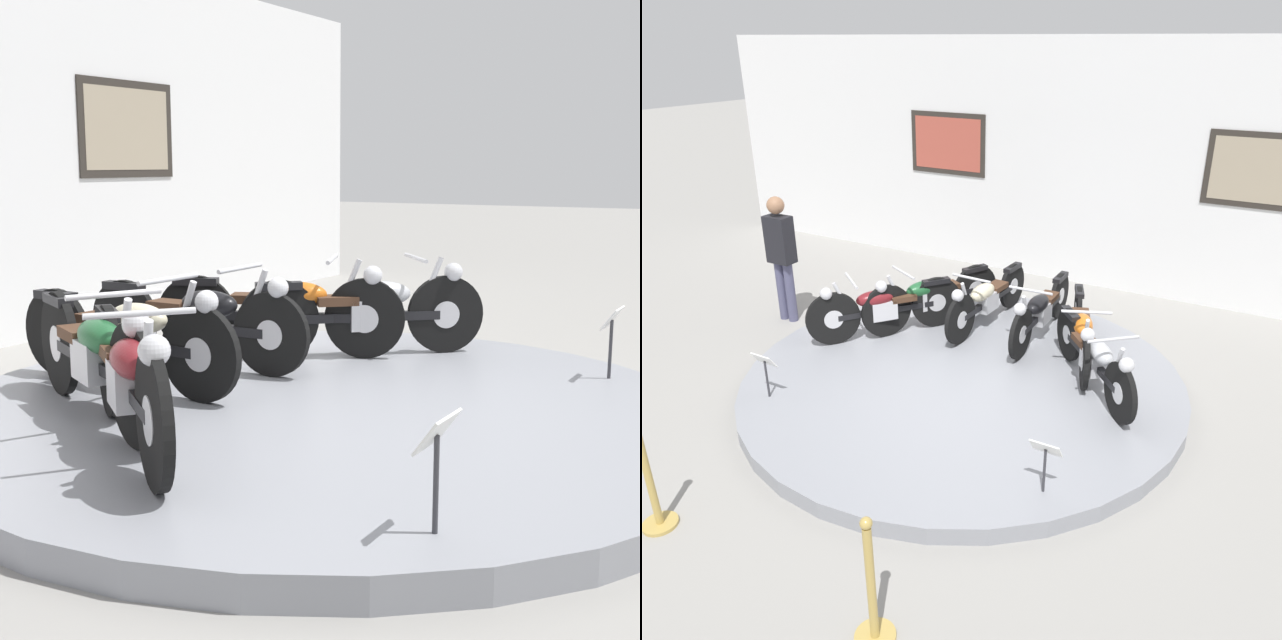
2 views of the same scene
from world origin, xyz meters
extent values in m
plane|color=gray|center=(0.00, 0.00, 0.00)|extent=(60.00, 60.00, 0.00)
cylinder|color=gray|center=(0.00, 0.00, 0.08)|extent=(4.91, 4.91, 0.17)
cube|color=#2D2823|center=(2.40, 3.80, 2.03)|extent=(1.40, 0.02, 1.00)
cube|color=tan|center=(2.40, 3.80, 2.03)|extent=(1.24, 0.02, 0.84)
cylinder|color=black|center=(-1.76, -0.09, 0.50)|extent=(0.46, 0.57, 0.67)
cylinder|color=silver|center=(-1.76, -0.09, 0.50)|extent=(0.20, 0.23, 0.24)
cylinder|color=black|center=(-0.93, 0.97, 0.50)|extent=(0.46, 0.57, 0.67)
cylinder|color=silver|center=(-0.93, 0.97, 0.50)|extent=(0.20, 0.23, 0.24)
cube|color=black|center=(-1.34, 0.44, 0.50)|extent=(0.82, 1.02, 0.07)
cube|color=silver|center=(-1.37, 0.41, 0.52)|extent=(0.35, 0.38, 0.24)
ellipsoid|color=maroon|center=(-1.43, 0.33, 0.68)|extent=(0.47, 0.51, 0.20)
cube|color=#472D1E|center=(-1.21, 0.61, 0.64)|extent=(0.35, 0.38, 0.07)
cube|color=black|center=(-0.93, 0.97, 0.79)|extent=(0.30, 0.35, 0.06)
cylinder|color=silver|center=(-1.67, 0.02, 0.70)|extent=(0.19, 0.22, 0.54)
cylinder|color=silver|center=(-1.60, 0.11, 0.96)|extent=(0.45, 0.36, 0.03)
sphere|color=silver|center=(-1.80, -0.14, 0.84)|extent=(0.15, 0.15, 0.15)
cylinder|color=black|center=(-1.32, 0.42, 0.51)|extent=(0.36, 0.63, 0.68)
cylinder|color=silver|center=(-1.32, 0.42, 0.51)|extent=(0.17, 0.24, 0.24)
cylinder|color=black|center=(-0.71, 1.62, 0.51)|extent=(0.36, 0.63, 0.68)
cylinder|color=silver|center=(-0.71, 1.62, 0.51)|extent=(0.17, 0.24, 0.24)
cube|color=black|center=(-1.02, 1.02, 0.51)|extent=(0.63, 1.14, 0.07)
cube|color=silver|center=(-1.04, 0.98, 0.53)|extent=(0.32, 0.38, 0.24)
ellipsoid|color=#1E562D|center=(-1.08, 0.89, 0.69)|extent=(0.41, 0.53, 0.20)
cube|color=#472D1E|center=(-0.92, 1.21, 0.65)|extent=(0.32, 0.38, 0.07)
cube|color=black|center=(-0.71, 1.62, 0.80)|extent=(0.25, 0.37, 0.06)
cylinder|color=silver|center=(-1.26, 0.55, 0.71)|extent=(0.15, 0.24, 0.54)
cylinder|color=silver|center=(-1.21, 0.64, 0.97)|extent=(0.50, 0.27, 0.03)
sphere|color=silver|center=(-1.35, 0.36, 0.85)|extent=(0.15, 0.15, 0.15)
cylinder|color=black|center=(-0.41, 0.69, 0.48)|extent=(0.09, 0.63, 0.63)
cylinder|color=silver|center=(-0.41, 0.69, 0.48)|extent=(0.08, 0.22, 0.22)
cylinder|color=black|center=(-0.34, 2.03, 0.48)|extent=(0.09, 0.63, 0.63)
cylinder|color=silver|center=(-0.34, 2.03, 0.48)|extent=(0.08, 0.22, 0.22)
cube|color=black|center=(-0.38, 1.36, 0.48)|extent=(0.14, 1.24, 0.07)
cube|color=silver|center=(-0.38, 1.32, 0.50)|extent=(0.22, 0.33, 0.24)
ellipsoid|color=beige|center=(-0.39, 1.22, 0.66)|extent=(0.25, 0.49, 0.20)
cube|color=#472D1E|center=(-0.37, 1.58, 0.62)|extent=(0.22, 0.33, 0.07)
cube|color=black|center=(-0.34, 2.03, 0.75)|extent=(0.12, 0.36, 0.06)
cylinder|color=silver|center=(-0.41, 0.83, 0.68)|extent=(0.06, 0.25, 0.54)
cylinder|color=silver|center=(-0.40, 0.94, 0.94)|extent=(0.54, 0.06, 0.03)
sphere|color=silver|center=(-0.42, 0.63, 0.82)|extent=(0.15, 0.15, 0.15)
cylinder|color=black|center=(0.40, 0.68, 0.47)|extent=(0.07, 0.61, 0.61)
cylinder|color=silver|center=(0.40, 0.68, 0.47)|extent=(0.07, 0.22, 0.21)
cylinder|color=black|center=(0.36, 2.03, 0.47)|extent=(0.07, 0.61, 0.61)
cylinder|color=silver|center=(0.36, 2.03, 0.47)|extent=(0.07, 0.22, 0.21)
cube|color=black|center=(0.38, 1.36, 0.47)|extent=(0.11, 1.24, 0.07)
cube|color=silver|center=(0.38, 1.32, 0.49)|extent=(0.21, 0.33, 0.24)
ellipsoid|color=black|center=(0.38, 1.22, 0.65)|extent=(0.23, 0.49, 0.20)
cube|color=#472D1E|center=(0.37, 1.58, 0.61)|extent=(0.21, 0.33, 0.07)
cube|color=black|center=(0.36, 2.03, 0.73)|extent=(0.11, 0.36, 0.06)
cylinder|color=silver|center=(0.39, 0.83, 0.67)|extent=(0.05, 0.25, 0.54)
cylinder|color=silver|center=(0.39, 0.94, 0.93)|extent=(0.54, 0.05, 0.03)
sphere|color=silver|center=(0.40, 0.62, 0.81)|extent=(0.15, 0.15, 0.15)
cylinder|color=black|center=(1.28, 0.39, 0.48)|extent=(0.29, 0.60, 0.63)
cylinder|color=silver|center=(1.28, 0.39, 0.48)|extent=(0.14, 0.23, 0.22)
cylinder|color=black|center=(0.76, 1.64, 0.48)|extent=(0.29, 0.60, 0.63)
cylinder|color=silver|center=(0.76, 1.64, 0.48)|extent=(0.14, 0.23, 0.22)
cube|color=black|center=(1.02, 1.02, 0.48)|extent=(0.54, 1.17, 0.07)
cube|color=silver|center=(1.03, 0.98, 0.50)|extent=(0.31, 0.37, 0.24)
ellipsoid|color=#D16619|center=(1.07, 0.89, 0.66)|extent=(0.39, 0.53, 0.20)
cube|color=#472D1E|center=(0.93, 1.22, 0.62)|extent=(0.31, 0.37, 0.07)
cube|color=black|center=(0.76, 1.64, 0.75)|extent=(0.23, 0.37, 0.06)
cylinder|color=silver|center=(1.22, 0.53, 0.68)|extent=(0.14, 0.25, 0.54)
cylinder|color=silver|center=(1.18, 0.63, 0.94)|extent=(0.51, 0.24, 0.03)
sphere|color=silver|center=(1.30, 0.34, 0.82)|extent=(0.15, 0.15, 0.15)
cylinder|color=black|center=(1.79, -0.07, 0.48)|extent=(0.46, 0.50, 0.62)
cylinder|color=silver|center=(1.79, -0.07, 0.48)|extent=(0.19, 0.21, 0.22)
cylinder|color=black|center=(0.90, 0.94, 0.48)|extent=(0.46, 0.50, 0.62)
cylinder|color=silver|center=(0.90, 0.94, 0.48)|extent=(0.19, 0.21, 0.22)
cube|color=black|center=(1.34, 0.44, 0.48)|extent=(0.88, 0.97, 0.07)
cube|color=silver|center=(1.37, 0.41, 0.50)|extent=(0.36, 0.37, 0.24)
ellipsoid|color=#B2B5BA|center=(1.44, 0.33, 0.66)|extent=(0.48, 0.50, 0.20)
cube|color=#472D1E|center=(1.20, 0.60, 0.62)|extent=(0.36, 0.37, 0.07)
cube|color=black|center=(0.90, 0.94, 0.74)|extent=(0.31, 0.34, 0.06)
cylinder|color=silver|center=(1.69, 0.05, 0.68)|extent=(0.20, 0.22, 0.54)
cylinder|color=silver|center=(1.62, 0.13, 0.94)|extent=(0.42, 0.38, 0.03)
sphere|color=silver|center=(1.83, -0.11, 0.82)|extent=(0.15, 0.15, 0.15)
cylinder|color=#333338|center=(-1.56, -1.42, 0.38)|extent=(0.02, 0.02, 0.42)
cube|color=white|center=(-1.56, -1.42, 0.60)|extent=(0.26, 0.11, 0.15)
cylinder|color=#333338|center=(1.56, -1.42, 0.38)|extent=(0.02, 0.02, 0.42)
cube|color=white|center=(1.56, -1.42, 0.60)|extent=(0.26, 0.11, 0.15)
camera|label=1|loc=(-4.79, -2.76, 1.67)|focal=50.00mm
camera|label=2|loc=(2.99, -5.39, 3.64)|focal=35.00mm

